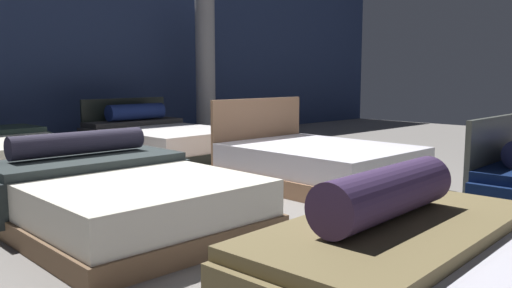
{
  "coord_description": "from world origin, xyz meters",
  "views": [
    {
      "loc": [
        -3.1,
        -3.57,
        1.15
      ],
      "look_at": [
        0.23,
        -0.14,
        0.53
      ],
      "focal_mm": 36.23,
      "sensor_mm": 36.0,
      "label": 1
    }
  ],
  "objects_px": {
    "bed_5": "(162,140)",
    "support_pillar": "(205,44)",
    "bed_2": "(120,198)",
    "bed_3": "(318,164)"
  },
  "relations": [
    {
      "from": "bed_5",
      "to": "support_pillar",
      "type": "height_order",
      "value": "support_pillar"
    },
    {
      "from": "bed_5",
      "to": "support_pillar",
      "type": "relative_size",
      "value": 0.63
    },
    {
      "from": "bed_5",
      "to": "bed_3",
      "type": "bearing_deg",
      "value": -91.17
    },
    {
      "from": "bed_2",
      "to": "bed_3",
      "type": "height_order",
      "value": "bed_3"
    },
    {
      "from": "bed_3",
      "to": "bed_2",
      "type": "bearing_deg",
      "value": 179.45
    },
    {
      "from": "bed_5",
      "to": "support_pillar",
      "type": "xyz_separation_m",
      "value": [
        1.78,
        1.19,
        1.52
      ]
    },
    {
      "from": "bed_2",
      "to": "support_pillar",
      "type": "bearing_deg",
      "value": 44.81
    },
    {
      "from": "bed_3",
      "to": "bed_5",
      "type": "height_order",
      "value": "bed_3"
    },
    {
      "from": "bed_2",
      "to": "support_pillar",
      "type": "xyz_separation_m",
      "value": [
        4.07,
        4.03,
        1.52
      ]
    },
    {
      "from": "bed_2",
      "to": "support_pillar",
      "type": "relative_size",
      "value": 0.56
    }
  ]
}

